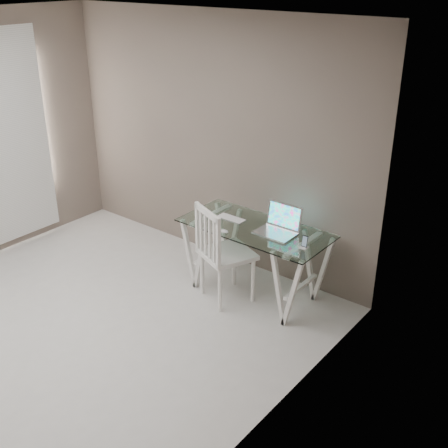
# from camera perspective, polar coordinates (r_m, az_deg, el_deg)

# --- Properties ---
(room) EXTENTS (4.50, 4.52, 2.71)m
(room) POSITION_cam_1_polar(r_m,az_deg,el_deg) (4.67, -19.53, 6.40)
(room) COLOR beige
(room) RESTS_ON ground
(desk) EXTENTS (1.50, 0.70, 0.75)m
(desk) POSITION_cam_1_polar(r_m,az_deg,el_deg) (5.65, 3.08, -3.68)
(desk) COLOR silver
(desk) RESTS_ON ground
(chair) EXTENTS (0.60, 0.60, 1.02)m
(chair) POSITION_cam_1_polar(r_m,az_deg,el_deg) (5.46, -0.43, -2.67)
(chair) COLOR white
(chair) RESTS_ON ground
(laptop) EXTENTS (0.38, 0.31, 0.26)m
(laptop) POSITION_cam_1_polar(r_m,az_deg,el_deg) (5.39, 5.62, -0.19)
(laptop) COLOR #BCBCC1
(laptop) RESTS_ON desk
(keyboard) EXTENTS (0.31, 0.13, 0.01)m
(keyboard) POSITION_cam_1_polar(r_m,az_deg,el_deg) (5.67, 0.72, 0.57)
(keyboard) COLOR silver
(keyboard) RESTS_ON desk
(mouse) EXTENTS (0.10, 0.06, 0.03)m
(mouse) POSITION_cam_1_polar(r_m,az_deg,el_deg) (5.37, -0.02, -0.74)
(mouse) COLOR white
(mouse) RESTS_ON desk
(phone_dock) EXTENTS (0.07, 0.07, 0.12)m
(phone_dock) POSITION_cam_1_polar(r_m,az_deg,el_deg) (5.12, 8.15, -2.11)
(phone_dock) COLOR white
(phone_dock) RESTS_ON desk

